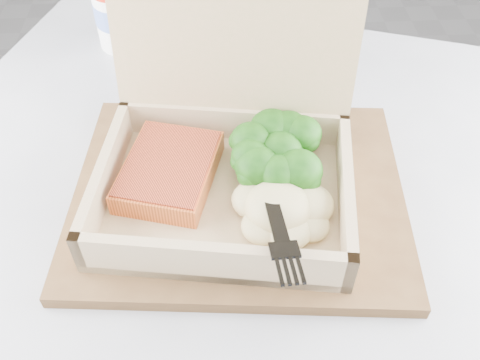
{
  "coord_description": "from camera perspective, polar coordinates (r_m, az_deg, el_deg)",
  "views": [
    {
      "loc": [
        -0.02,
        -0.23,
        1.14
      ],
      "look_at": [
        -0.0,
        0.13,
        0.76
      ],
      "focal_mm": 40.0,
      "sensor_mm": 36.0,
      "label": 1
    }
  ],
  "objects": [
    {
      "name": "cafe_table",
      "position": [
        0.7,
        -0.8,
        -12.49
      ],
      "size": [
        0.96,
        0.96,
        0.71
      ],
      "rotation": [
        0.0,
        0.0,
        -0.33
      ],
      "color": "black",
      "rests_on": "floor"
    },
    {
      "name": "serving_tray",
      "position": [
        0.55,
        -0.13,
        -1.42
      ],
      "size": [
        0.36,
        0.3,
        0.01
      ],
      "primitive_type": "cube",
      "rotation": [
        0.0,
        0.0,
        -0.09
      ],
      "color": "brown",
      "rests_on": "cafe_table"
    },
    {
      "name": "takeout_container",
      "position": [
        0.52,
        -1.33,
        4.69
      ],
      "size": [
        0.27,
        0.25,
        0.23
      ],
      "rotation": [
        0.0,
        0.0,
        -0.15
      ],
      "color": "tan",
      "rests_on": "serving_tray"
    },
    {
      "name": "salmon_fillet",
      "position": [
        0.54,
        -7.54,
        0.91
      ],
      "size": [
        0.11,
        0.13,
        0.02
      ],
      "primitive_type": "cube",
      "rotation": [
        0.0,
        0.0,
        -0.27
      ],
      "color": "orange",
      "rests_on": "takeout_container"
    },
    {
      "name": "broccoli_pile",
      "position": [
        0.54,
        4.32,
        2.64
      ],
      "size": [
        0.11,
        0.11,
        0.04
      ],
      "primitive_type": null,
      "color": "#2A761A",
      "rests_on": "takeout_container"
    },
    {
      "name": "mashed_potatoes",
      "position": [
        0.5,
        4.07,
        -2.83
      ],
      "size": [
        0.1,
        0.09,
        0.03
      ],
      "primitive_type": "ellipsoid",
      "color": "beige",
      "rests_on": "takeout_container"
    },
    {
      "name": "plastic_fork",
      "position": [
        0.5,
        2.98,
        -0.31
      ],
      "size": [
        0.03,
        0.17,
        0.03
      ],
      "rotation": [
        0.0,
        0.0,
        3.19
      ],
      "color": "black",
      "rests_on": "mashed_potatoes"
    },
    {
      "name": "paper_cup",
      "position": [
        0.77,
        -12.58,
        17.13
      ],
      "size": [
        0.07,
        0.07,
        0.09
      ],
      "color": "white",
      "rests_on": "cafe_table"
    },
    {
      "name": "receipt",
      "position": [
        0.7,
        6.03,
        9.54
      ],
      "size": [
        0.15,
        0.16,
        0.0
      ],
      "primitive_type": "cube",
      "rotation": [
        0.0,
        0.0,
        -0.67
      ],
      "color": "white",
      "rests_on": "cafe_table"
    }
  ]
}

